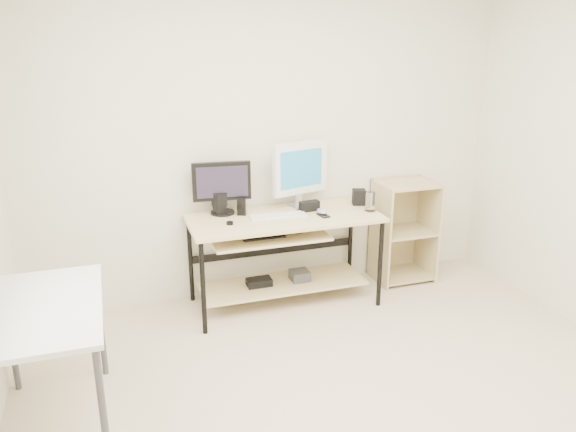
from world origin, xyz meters
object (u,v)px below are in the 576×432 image
Objects in this scene: black_monitor at (222,184)px; audio_controller at (242,207)px; desk at (281,241)px; white_imac at (300,170)px; side_table at (44,320)px; shelf_unit at (402,230)px.

black_monitor reaches higher than audio_controller.
white_imac is (0.23, 0.19, 0.52)m from desk.
desk is 0.60m from white_imac.
audio_controller reaches higher than desk.
side_table is at bearing -128.51° from black_monitor.
black_monitor is at bearing 178.45° from shelf_unit.
black_monitor is (1.24, 1.26, 0.32)m from side_table.
desk is 1.97m from side_table.
side_table is 1.80m from black_monitor.
desk is 3.28× the size of black_monitor.
side_table is at bearing -147.35° from desk.
shelf_unit is at bearing 7.77° from desk.
black_monitor is at bearing 45.66° from side_table.
shelf_unit reaches higher than audio_controller.
black_monitor is at bearing 170.83° from audio_controller.
desk is 1.19m from shelf_unit.
desk is at bearing -172.23° from shelf_unit.
shelf_unit is 1.67× the size of white_imac.
shelf_unit reaches higher than side_table.
white_imac reaches higher than audio_controller.
desk is 1.67× the size of shelf_unit.
white_imac reaches higher than desk.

